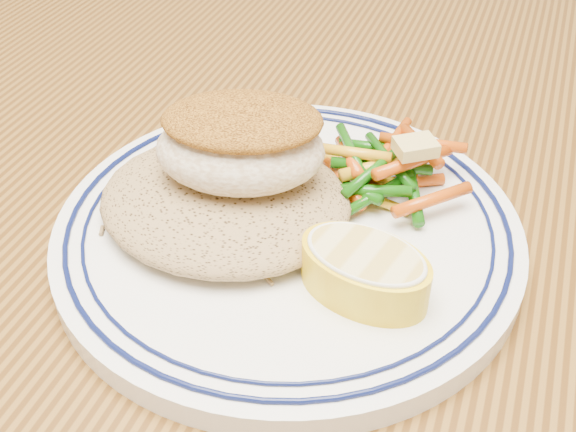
# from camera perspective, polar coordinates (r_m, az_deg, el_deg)

# --- Properties ---
(dining_table) EXTENTS (1.50, 0.90, 0.75)m
(dining_table) POSITION_cam_1_polar(r_m,az_deg,el_deg) (0.51, 2.69, -8.86)
(dining_table) COLOR #4F2F0F
(dining_table) RESTS_ON ground
(plate) EXTENTS (0.27, 0.27, 0.02)m
(plate) POSITION_cam_1_polar(r_m,az_deg,el_deg) (0.42, 0.00, -1.12)
(plate) COLOR white
(plate) RESTS_ON dining_table
(rice_pilaf) EXTENTS (0.15, 0.13, 0.03)m
(rice_pilaf) POSITION_cam_1_polar(r_m,az_deg,el_deg) (0.41, -5.01, 1.58)
(rice_pilaf) COLOR olive
(rice_pilaf) RESTS_ON plate
(fish_fillet) EXTENTS (0.11, 0.09, 0.05)m
(fish_fillet) POSITION_cam_1_polar(r_m,az_deg,el_deg) (0.40, -3.76, 5.82)
(fish_fillet) COLOR beige
(fish_fillet) RESTS_ON rice_pilaf
(vegetable_pile) EXTENTS (0.11, 0.10, 0.03)m
(vegetable_pile) POSITION_cam_1_polar(r_m,az_deg,el_deg) (0.44, 7.47, 3.66)
(vegetable_pile) COLOR #BB4409
(vegetable_pile) RESTS_ON plate
(butter_pat) EXTENTS (0.03, 0.03, 0.01)m
(butter_pat) POSITION_cam_1_polar(r_m,az_deg,el_deg) (0.42, 10.05, 5.40)
(butter_pat) COLOR #D8BE69
(butter_pat) RESTS_ON vegetable_pile
(lemon_wedge) EXTENTS (0.08, 0.08, 0.03)m
(lemon_wedge) POSITION_cam_1_polar(r_m,az_deg,el_deg) (0.36, 6.08, -4.24)
(lemon_wedge) COLOR yellow
(lemon_wedge) RESTS_ON plate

